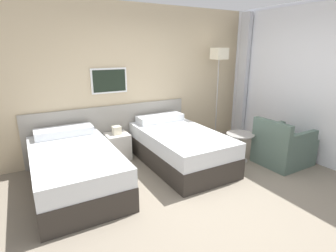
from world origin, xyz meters
The scene contains 9 objects.
ground_plane centered at (0.00, 0.00, 0.00)m, with size 16.00×16.00×0.00m, color slate.
wall_headboard centered at (-0.04, 2.19, 1.29)m, with size 10.00×0.10×2.70m.
wall_window centered at (2.35, -0.06, 1.34)m, with size 0.21×4.66×2.70m.
bed_near_door centered at (-1.49, 1.16, 0.30)m, with size 1.10×1.94×0.71m.
bed_near_window centered at (0.24, 1.16, 0.30)m, with size 1.10×1.94×0.71m.
nightstand centered at (-0.63, 1.88, 0.24)m, with size 0.40×0.40×0.61m.
floor_lamp centered at (1.53, 1.79, 1.67)m, with size 0.27×0.27×1.94m.
side_table centered at (1.22, 0.74, 0.36)m, with size 0.48×0.48×0.50m.
armchair centered at (1.78, 0.28, 0.28)m, with size 0.83×0.72×0.81m.
Camera 1 is at (-2.00, -2.41, 1.91)m, focal length 28.00 mm.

